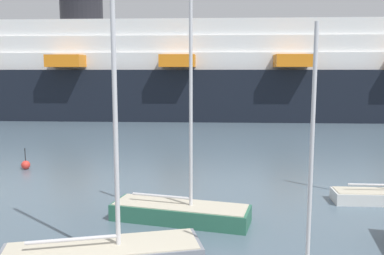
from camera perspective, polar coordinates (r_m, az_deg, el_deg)
sailboat_0 at (r=15.76m, az=-12.20°, el=-16.07°), size 7.36×3.98×12.49m
sailboat_3 at (r=19.41m, az=-1.61°, el=-11.33°), size 6.60×3.04×10.38m
channel_buoy_0 at (r=31.47m, az=-21.99°, el=-4.80°), size 0.61×0.61×1.52m
cruise_ship at (r=63.84m, az=5.29°, el=7.40°), size 128.23×23.14×20.31m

